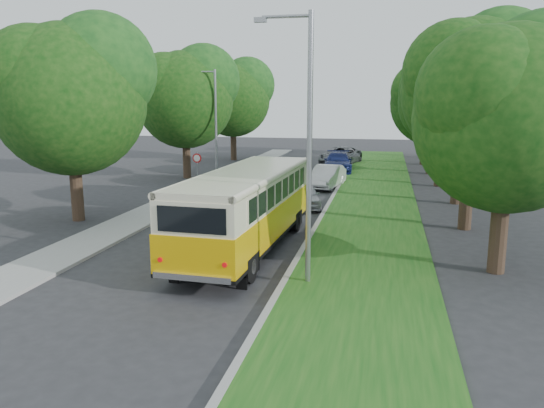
% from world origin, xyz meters
% --- Properties ---
extents(ground, '(120.00, 120.00, 0.00)m').
position_xyz_m(ground, '(0.00, 0.00, 0.00)').
color(ground, '#2A2A2C').
rests_on(ground, ground).
extents(curb, '(0.20, 70.00, 0.15)m').
position_xyz_m(curb, '(3.60, 5.00, 0.07)').
color(curb, gray).
rests_on(curb, ground).
extents(grass_verge, '(4.50, 70.00, 0.13)m').
position_xyz_m(grass_verge, '(5.95, 5.00, 0.07)').
color(grass_verge, '#175115').
rests_on(grass_verge, ground).
extents(sidewalk, '(2.20, 70.00, 0.12)m').
position_xyz_m(sidewalk, '(-4.80, 5.00, 0.06)').
color(sidewalk, gray).
rests_on(sidewalk, ground).
extents(treeline, '(24.27, 41.91, 9.46)m').
position_xyz_m(treeline, '(3.15, 17.99, 5.93)').
color(treeline, '#332319').
rests_on(treeline, ground).
extents(lamppost_near, '(1.71, 0.16, 8.00)m').
position_xyz_m(lamppost_near, '(4.21, -2.50, 4.37)').
color(lamppost_near, gray).
rests_on(lamppost_near, ground).
extents(lamppost_far, '(1.71, 0.16, 7.50)m').
position_xyz_m(lamppost_far, '(-4.70, 16.00, 4.12)').
color(lamppost_far, gray).
rests_on(lamppost_far, ground).
extents(warning_sign, '(0.56, 0.10, 2.50)m').
position_xyz_m(warning_sign, '(-4.50, 11.98, 1.71)').
color(warning_sign, gray).
rests_on(warning_sign, ground).
extents(vintage_bus, '(3.13, 10.44, 3.07)m').
position_xyz_m(vintage_bus, '(1.53, 0.74, 1.53)').
color(vintage_bus, '#E9B007').
rests_on(vintage_bus, ground).
extents(car_silver, '(2.43, 4.01, 1.28)m').
position_xyz_m(car_silver, '(2.35, 9.34, 0.64)').
color(car_silver, '#B4B4B9').
rests_on(car_silver, ground).
extents(car_white, '(2.23, 4.55, 1.44)m').
position_xyz_m(car_white, '(2.83, 15.81, 0.72)').
color(car_white, silver).
rests_on(car_white, ground).
extents(car_blue, '(2.56, 5.41, 1.52)m').
position_xyz_m(car_blue, '(2.83, 23.60, 0.76)').
color(car_blue, navy).
rests_on(car_blue, ground).
extents(car_grey, '(3.80, 5.98, 1.54)m').
position_xyz_m(car_grey, '(2.60, 28.39, 0.77)').
color(car_grey, '#53575B').
rests_on(car_grey, ground).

